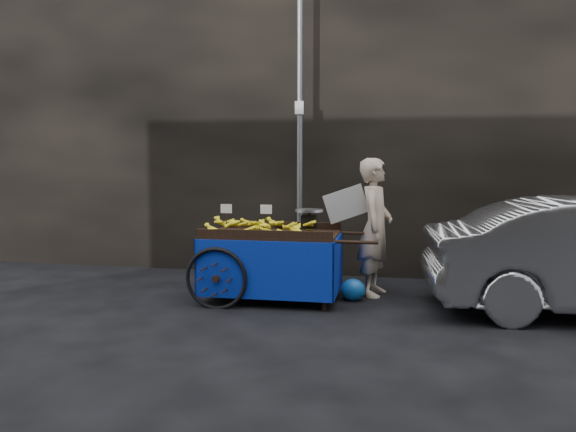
# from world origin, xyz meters

# --- Properties ---
(ground) EXTENTS (80.00, 80.00, 0.00)m
(ground) POSITION_xyz_m (0.00, 0.00, 0.00)
(ground) COLOR black
(ground) RESTS_ON ground
(building_wall) EXTENTS (13.50, 2.00, 5.00)m
(building_wall) POSITION_xyz_m (0.39, 2.60, 2.50)
(building_wall) COLOR black
(building_wall) RESTS_ON ground
(street_pole) EXTENTS (0.12, 0.10, 4.00)m
(street_pole) POSITION_xyz_m (0.30, 1.30, 2.01)
(street_pole) COLOR slate
(street_pole) RESTS_ON ground
(banana_cart) EXTENTS (2.19, 1.11, 1.18)m
(banana_cart) POSITION_xyz_m (0.15, 0.03, 0.73)
(banana_cart) COLOR black
(banana_cart) RESTS_ON ground
(vendor) EXTENTS (0.88, 0.67, 1.70)m
(vendor) POSITION_xyz_m (1.40, 0.49, 0.85)
(vendor) COLOR tan
(vendor) RESTS_ON ground
(plastic_bag) EXTENTS (0.29, 0.23, 0.26)m
(plastic_bag) POSITION_xyz_m (1.16, 0.15, 0.13)
(plastic_bag) COLOR #175DAD
(plastic_bag) RESTS_ON ground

